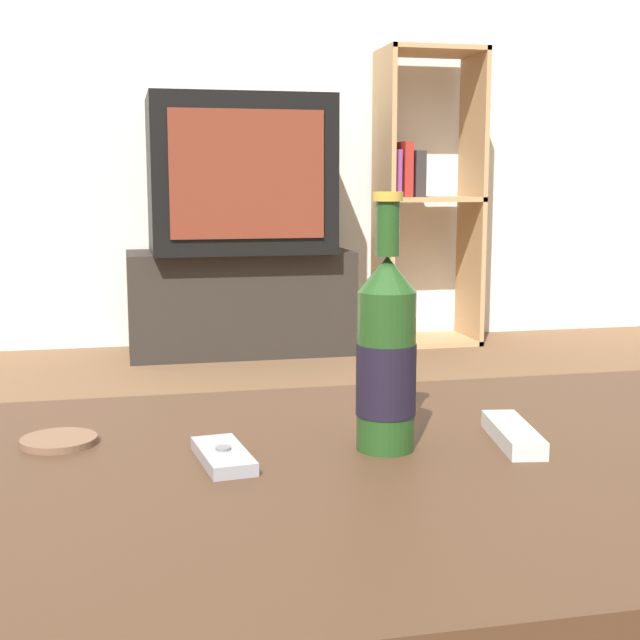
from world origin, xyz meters
TOP-DOWN VIEW (x-y plane):
  - back_wall at (0.00, 3.02)m, footprint 8.00×0.05m
  - coffee_table at (0.00, 0.00)m, footprint 1.39×0.71m
  - tv_stand at (0.24, 2.76)m, footprint 0.91×0.38m
  - television at (0.24, 2.75)m, footprint 0.71×0.54m
  - bookshelf at (1.05, 2.81)m, footprint 0.42×0.30m
  - beer_bottle at (0.04, 0.04)m, footprint 0.07×0.07m
  - cell_phone at (-0.14, 0.04)m, footprint 0.06×0.12m
  - remote_control at (0.19, 0.04)m, footprint 0.06×0.15m
  - coaster at (-0.31, 0.14)m, footprint 0.09×0.09m

SIDE VIEW (x-z plane):
  - tv_stand at x=0.24m, z-range 0.00..0.42m
  - coffee_table at x=0.00m, z-range 0.15..0.57m
  - coaster at x=-0.31m, z-range 0.41..0.42m
  - cell_phone at x=-0.14m, z-range 0.41..0.43m
  - remote_control at x=0.19m, z-range 0.41..0.43m
  - beer_bottle at x=0.04m, z-range 0.38..0.66m
  - bookshelf at x=1.05m, z-range 0.02..1.28m
  - television at x=0.24m, z-range 0.42..1.04m
  - back_wall at x=0.00m, z-range 0.00..2.60m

